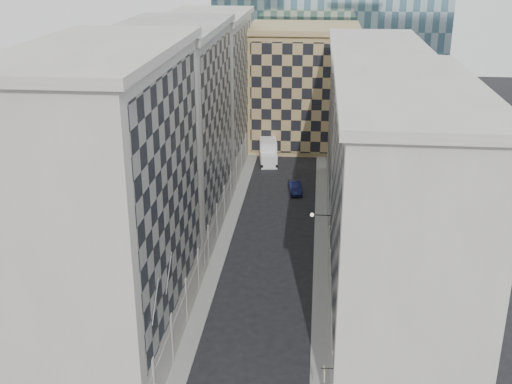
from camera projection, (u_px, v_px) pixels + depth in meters
The scene contains 13 objects.
sidewalk_west at pixel (224, 242), 69.40m from camera, with size 1.50×100.00×0.15m, color gray.
sidewalk_east at pixel (321, 246), 68.45m from camera, with size 1.50×100.00×0.15m, color gray.
bldg_left_a at pixel (110, 206), 48.05m from camera, with size 10.80×22.80×23.70m.
bldg_left_b at pixel (174, 133), 68.67m from camera, with size 10.80×22.80×22.70m.
bldg_left_c at pixel (208, 94), 89.29m from camera, with size 10.80×22.80×21.70m.
bldg_right_a at pixel (397, 214), 50.33m from camera, with size 10.80×26.80×20.70m.
bldg_right_b at pixel (372, 129), 75.58m from camera, with size 10.80×28.80×19.70m.
tan_block at pixel (303, 86), 100.60m from camera, with size 16.80×14.80×18.80m.
flagpoles_left at pixel (162, 287), 44.32m from camera, with size 0.10×6.33×2.33m.
bracket_lamp at pixel (314, 215), 60.76m from camera, with size 1.98×0.36×0.36m.
box_truck at pixel (268, 153), 94.68m from camera, with size 3.19×6.25×3.28m.
dark_car at pixel (295, 187), 83.31m from camera, with size 1.53×4.37×1.44m, color #10143A.
shop_sign at pixel (324, 373), 42.00m from camera, with size 0.89×0.78×0.86m.
Camera 1 is at (4.36, -32.21, 30.00)m, focal length 45.00 mm.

